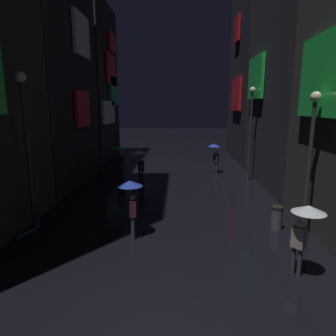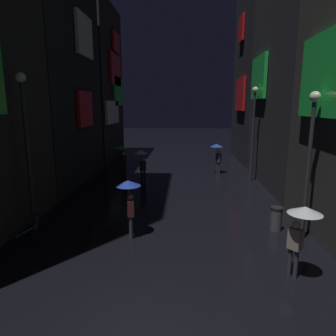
# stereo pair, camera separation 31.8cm
# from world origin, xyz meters

# --- Properties ---
(building_left_mid) EXTENTS (4.25, 8.49, 12.21)m
(building_left_mid) POSITION_xyz_m (-7.49, 13.25, 6.11)
(building_left_mid) COLOR black
(building_left_mid) RESTS_ON ground
(building_left_far) EXTENTS (4.25, 7.39, 13.11)m
(building_left_far) POSITION_xyz_m (-7.47, 21.70, 6.56)
(building_left_far) COLOR #232328
(building_left_far) RESTS_ON ground
(building_right_far) EXTENTS (4.25, 8.27, 21.74)m
(building_right_far) POSITION_xyz_m (7.49, 22.14, 10.87)
(building_right_far) COLOR black
(building_right_far) RESTS_ON ground
(pedestrian_midstreet_centre_clear) EXTENTS (0.90, 0.90, 2.12)m
(pedestrian_midstreet_centre_clear) POSITION_xyz_m (-1.88, 12.81, 1.67)
(pedestrian_midstreet_centre_clear) COLOR black
(pedestrian_midstreet_centre_clear) RESTS_ON ground
(pedestrian_far_right_blue) EXTENTS (0.90, 0.90, 2.12)m
(pedestrian_far_right_blue) POSITION_xyz_m (-1.22, 5.31, 1.67)
(pedestrian_far_right_blue) COLOR #2D2D38
(pedestrian_far_right_blue) RESTS_ON ground
(pedestrian_foreground_left_clear) EXTENTS (0.90, 0.90, 2.12)m
(pedestrian_foreground_left_clear) POSITION_xyz_m (3.92, 2.86, 1.67)
(pedestrian_foreground_left_clear) COLOR #2D2D38
(pedestrian_foreground_left_clear) RESTS_ON ground
(pedestrian_foreground_right_blue) EXTENTS (0.90, 0.90, 2.12)m
(pedestrian_foreground_right_blue) POSITION_xyz_m (3.03, 16.04, 1.67)
(pedestrian_foreground_right_blue) COLOR #2D2D38
(pedestrian_foreground_right_blue) RESTS_ON ground
(pedestrian_midstreet_left_green) EXTENTS (0.90, 0.90, 2.12)m
(pedestrian_midstreet_left_green) POSITION_xyz_m (-3.50, 14.85, 1.67)
(pedestrian_midstreet_left_green) COLOR black
(pedestrian_midstreet_left_green) RESTS_ON ground
(bicycle_parked_at_storefront) EXTENTS (0.46, 1.79, 0.96)m
(bicycle_parked_at_storefront) POSITION_xyz_m (-4.60, 4.39, 0.39)
(bicycle_parked_at_storefront) COLOR black
(bicycle_parked_at_storefront) RESTS_ON ground
(streetlamp_right_far) EXTENTS (0.36, 0.36, 5.87)m
(streetlamp_right_far) POSITION_xyz_m (5.00, 14.14, 3.64)
(streetlamp_right_far) COLOR #2D2D33
(streetlamp_right_far) RESTS_ON ground
(streetlamp_left_near) EXTENTS (0.36, 0.36, 5.89)m
(streetlamp_left_near) POSITION_xyz_m (-5.00, 5.66, 3.65)
(streetlamp_left_near) COLOR #2D2D33
(streetlamp_left_near) RESTS_ON ground
(streetlamp_right_near) EXTENTS (0.36, 0.36, 5.20)m
(streetlamp_right_near) POSITION_xyz_m (5.00, 5.41, 3.28)
(streetlamp_right_near) COLOR #2D2D33
(streetlamp_right_near) RESTS_ON ground
(trash_bin) EXTENTS (0.46, 0.46, 0.93)m
(trash_bin) POSITION_xyz_m (4.30, 6.20, 0.47)
(trash_bin) COLOR #3F3F47
(trash_bin) RESTS_ON ground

